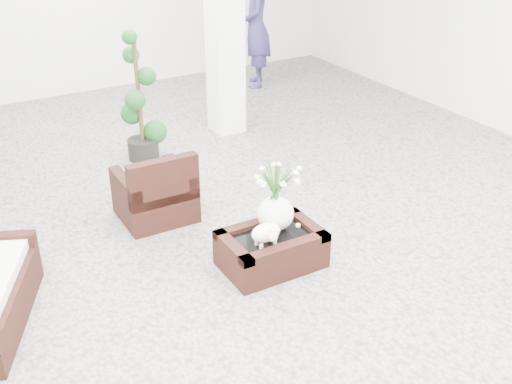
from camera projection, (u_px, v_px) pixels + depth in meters
ground at (251, 244)px, 6.07m from camera, size 11.00×11.00×0.00m
column at (224, 2)px, 7.95m from camera, size 0.40×0.40×3.50m
coffee_table at (271, 251)px, 5.68m from camera, size 0.90×0.60×0.31m
sheep_figurine at (266, 234)px, 5.43m from camera, size 0.28×0.23×0.21m
planter_narcissus at (276, 190)px, 5.55m from camera, size 0.44×0.44×0.80m
tealight at (298, 225)px, 5.75m from camera, size 0.04×0.04×0.03m
armchair at (154, 184)px, 6.38m from camera, size 0.73×0.70×0.77m
topiary at (139, 97)px, 7.52m from camera, size 0.43×0.43×1.61m
shopper at (257, 27)px, 10.13m from camera, size 0.75×0.85×1.96m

